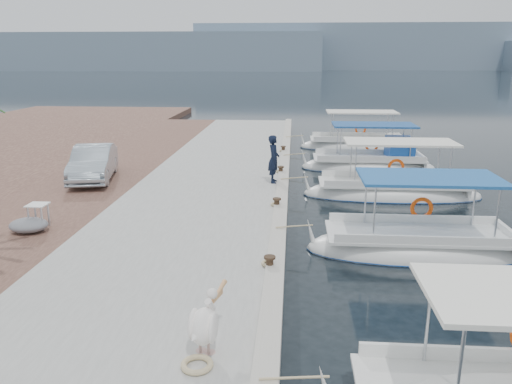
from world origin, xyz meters
TOP-DOWN VIEW (x-y plane):
  - ground at (0.00, 0.00)m, footprint 400.00×400.00m
  - concrete_quay at (-3.00, 5.00)m, footprint 6.00×40.00m
  - quay_curb at (-0.22, 5.00)m, footprint 0.44×40.00m
  - cobblestone_strip at (-8.00, 5.00)m, footprint 4.00×40.00m
  - distant_hills at (29.61, 201.49)m, footprint 330.00×60.00m
  - fishing_caique_b at (3.73, -0.93)m, footprint 6.28×2.28m
  - fishing_caique_c at (4.10, 4.95)m, footprint 7.02×2.11m
  - fishing_caique_d at (3.97, 9.96)m, footprint 6.55×2.32m
  - fishing_caique_e at (4.03, 15.77)m, footprint 6.88×2.31m
  - mooring_bollards at (-0.35, 1.50)m, footprint 0.28×20.28m
  - pelican at (-1.28, -7.02)m, footprint 0.63×1.34m
  - fisherman at (-0.60, 4.97)m, footprint 0.48×0.71m
  - parked_car at (-7.94, 4.86)m, footprint 2.36×4.43m
  - tarp_bundle at (-7.39, -1.40)m, footprint 1.10×0.90m
  - folding_table at (-7.24, -1.06)m, footprint 0.55×0.55m
  - rope_coil at (-1.34, -7.46)m, footprint 0.54×0.54m

SIDE VIEW (x-z plane):
  - ground at x=0.00m, z-range 0.00..0.00m
  - fishing_caique_e at x=4.03m, z-range -1.29..1.54m
  - fishing_caique_c at x=4.10m, z-range -1.29..1.54m
  - fishing_caique_b at x=3.73m, z-range -1.29..1.54m
  - fishing_caique_d at x=3.97m, z-range -1.22..1.61m
  - concrete_quay at x=-3.00m, z-range 0.00..0.50m
  - cobblestone_strip at x=-8.00m, z-range 0.00..0.50m
  - rope_coil at x=-1.34m, z-range 0.50..0.60m
  - quay_curb at x=-0.22m, z-range 0.50..0.62m
  - mooring_bollards at x=-0.35m, z-range 0.53..0.86m
  - tarp_bundle at x=-7.39m, z-range 0.50..0.90m
  - folding_table at x=-7.24m, z-range 0.66..1.39m
  - pelican at x=-1.28m, z-range 0.52..1.55m
  - parked_car at x=-7.94m, z-range 0.50..1.89m
  - fisherman at x=-0.60m, z-range 0.50..2.40m
  - distant_hills at x=29.61m, z-range -1.39..16.61m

